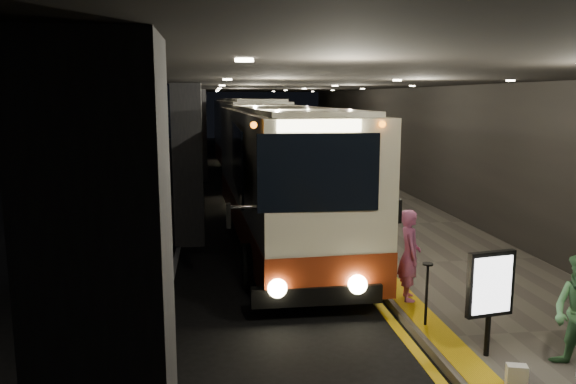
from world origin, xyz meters
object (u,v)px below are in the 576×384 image
coach_second (247,140)px  info_sign (491,286)px  bag_plain (517,377)px  stanchion_post (426,295)px  coach_main (279,181)px  passenger_boarding (409,255)px  coach_third (236,127)px

coach_second → info_sign: coach_second is taller
coach_second → bag_plain: 22.72m
stanchion_post → coach_main: bearing=105.4°
bag_plain → passenger_boarding: bearing=94.8°
coach_third → passenger_boarding: bearing=-90.1°
passenger_boarding → coach_main: bearing=30.1°
info_sign → bag_plain: bearing=-103.9°
coach_main → passenger_boarding: (1.91, -5.17, -0.72)m
coach_main → stanchion_post: bearing=-77.2°
coach_main → coach_third: bearing=87.4°
coach_third → bag_plain: bearing=-90.0°
coach_main → info_sign: (2.27, -7.65, -0.51)m
coach_third → passenger_boarding: (1.94, -32.83, -0.77)m
coach_second → passenger_boarding: coach_second is taller
coach_third → coach_second: bearing=-93.5°
coach_second → coach_main: bearing=-93.2°
coach_second → info_sign: bearing=-87.2°
bag_plain → stanchion_post: 2.27m
coach_second → stanchion_post: size_ratio=11.25×
coach_main → info_sign: bearing=-76.1°
passenger_boarding → coach_third: bearing=13.1°
coach_third → bag_plain: (2.24, -36.29, -1.49)m
passenger_boarding → stanchion_post: 1.32m
passenger_boarding → bag_plain: size_ratio=5.34×
coach_second → bag_plain: size_ratio=37.09×
passenger_boarding → info_sign: (0.36, -2.49, 0.21)m
coach_main → coach_second: bearing=87.5°
coach_second → stanchion_post: coach_second is taller
bag_plain → stanchion_post: size_ratio=0.30×
coach_main → stanchion_post: 6.75m
coach_main → coach_third: size_ratio=0.98×
stanchion_post → info_sign: bearing=-67.8°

